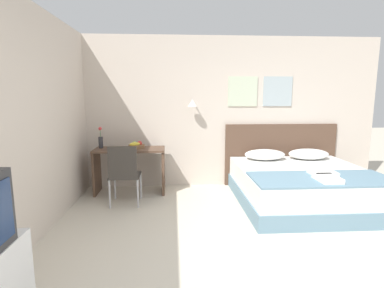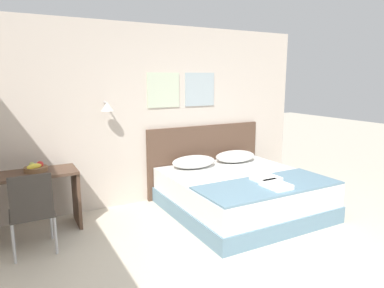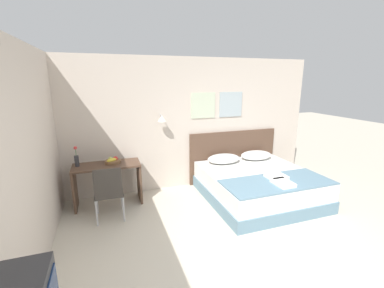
{
  "view_description": "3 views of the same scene",
  "coord_description": "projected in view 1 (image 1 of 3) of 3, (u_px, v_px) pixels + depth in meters",
  "views": [
    {
      "loc": [
        -0.88,
        -2.47,
        1.64
      ],
      "look_at": [
        -0.64,
        1.39,
        1.0
      ],
      "focal_mm": 28.0,
      "sensor_mm": 36.0,
      "label": 1
    },
    {
      "loc": [
        -1.75,
        -1.95,
        1.88
      ],
      "look_at": [
        0.17,
        1.6,
        1.1
      ],
      "focal_mm": 32.0,
      "sensor_mm": 36.0,
      "label": 2
    },
    {
      "loc": [
        -1.59,
        -2.09,
        2.22
      ],
      "look_at": [
        -0.14,
        2.11,
        1.1
      ],
      "focal_mm": 24.0,
      "sensor_mm": 36.0,
      "label": 3
    }
  ],
  "objects": [
    {
      "name": "folded_towel_mid_bed",
      "position": [
        328.0,
        179.0,
        3.8
      ],
      "size": [
        0.26,
        0.35,
        0.06
      ],
      "color": "white",
      "rests_on": "throw_blanket"
    },
    {
      "name": "pillow_right",
      "position": [
        309.0,
        154.0,
        5.2
      ],
      "size": [
        0.69,
        0.47,
        0.18
      ],
      "color": "white",
      "rests_on": "bed"
    },
    {
      "name": "bed",
      "position": [
        303.0,
        186.0,
        4.55
      ],
      "size": [
        1.92,
        1.96,
        0.54
      ],
      "color": "#66899E",
      "rests_on": "ground_plane"
    },
    {
      "name": "fruit_bowl",
      "position": [
        136.0,
        146.0,
        5.01
      ],
      "size": [
        0.27,
        0.27,
        0.12
      ],
      "color": "brown",
      "rests_on": "desk"
    },
    {
      "name": "folded_towel_near_foot",
      "position": [
        323.0,
        173.0,
        4.07
      ],
      "size": [
        0.32,
        0.31,
        0.06
      ],
      "color": "white",
      "rests_on": "throw_blanket"
    },
    {
      "name": "wall_back",
      "position": [
        223.0,
        112.0,
        5.36
      ],
      "size": [
        5.61,
        0.31,
        2.65
      ],
      "color": "beige",
      "rests_on": "ground_plane"
    },
    {
      "name": "desk_chair",
      "position": [
        124.0,
        171.0,
        4.4
      ],
      "size": [
        0.44,
        0.44,
        0.92
      ],
      "color": "#3D3833",
      "rests_on": "ground_plane"
    },
    {
      "name": "pillow_left",
      "position": [
        265.0,
        155.0,
        5.15
      ],
      "size": [
        0.69,
        0.47,
        0.18
      ],
      "color": "white",
      "rests_on": "bed"
    },
    {
      "name": "headboard",
      "position": [
        280.0,
        154.0,
        5.5
      ],
      "size": [
        2.04,
        0.06,
        1.12
      ],
      "color": "brown",
      "rests_on": "ground_plane"
    },
    {
      "name": "desk",
      "position": [
        130.0,
        162.0,
        5.01
      ],
      "size": [
        1.15,
        0.5,
        0.76
      ],
      "color": "brown",
      "rests_on": "ground_plane"
    },
    {
      "name": "flower_vase",
      "position": [
        101.0,
        140.0,
        4.98
      ],
      "size": [
        0.07,
        0.07,
        0.36
      ],
      "color": "#333338",
      "rests_on": "desk"
    },
    {
      "name": "ground_plane",
      "position": [
        271.0,
        275.0,
        2.75
      ],
      "size": [
        24.0,
        24.0,
        0.0
      ],
      "primitive_type": "plane",
      "color": "beige"
    },
    {
      "name": "throw_blanket",
      "position": [
        323.0,
        179.0,
        3.94
      ],
      "size": [
        1.86,
        0.79,
        0.02
      ],
      "color": "#66899E",
      "rests_on": "bed"
    }
  ]
}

